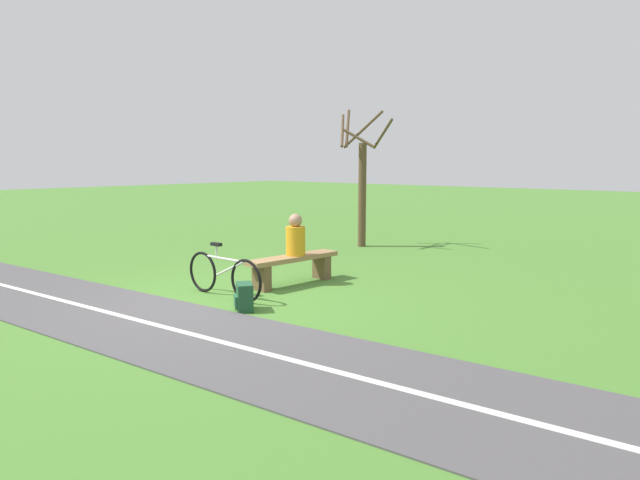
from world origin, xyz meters
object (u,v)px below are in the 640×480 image
bicycle (223,275)px  tree_far_left (361,181)px  backpack (244,297)px  person_seated (296,237)px  bench (293,264)px

bicycle → tree_far_left: tree_far_left is taller
backpack → bicycle: bearing=-110.5°
tree_far_left → person_seated: bearing=22.0°
person_seated → bicycle: bearing=-2.6°
person_seated → tree_far_left: 4.59m
person_seated → backpack: 1.95m
backpack → person_seated: bearing=-160.1°
bench → tree_far_left: size_ratio=0.54×
bench → bicycle: bearing=-2.7°
bicycle → person_seated: bearing=81.1°
tree_far_left → bench: bearing=21.6°
bicycle → backpack: (0.31, 0.84, -0.16)m
person_seated → bench: bearing=-0.0°
person_seated → backpack: size_ratio=1.77×
person_seated → backpack: (1.74, 0.63, -0.62)m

